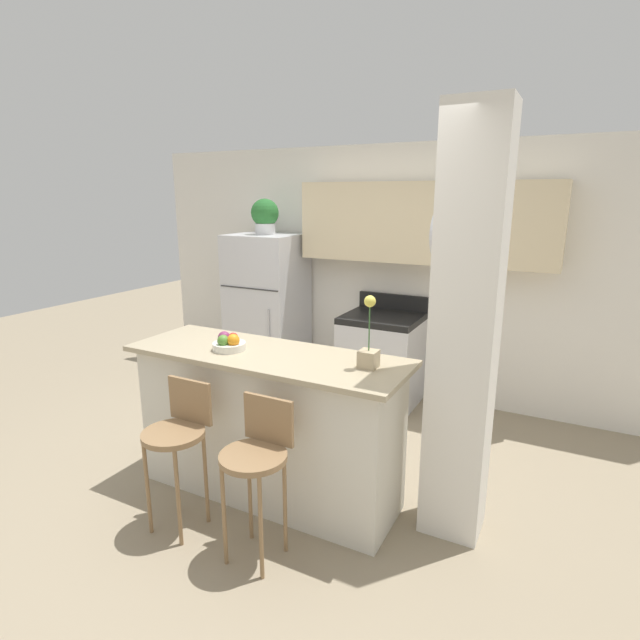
% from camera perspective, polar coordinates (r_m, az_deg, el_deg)
% --- Properties ---
extents(ground_plane, '(14.00, 14.00, 0.00)m').
position_cam_1_polar(ground_plane, '(3.78, -5.76, -18.94)').
color(ground_plane, gray).
extents(wall_back, '(5.60, 0.38, 2.55)m').
position_cam_1_polar(wall_back, '(5.09, 9.11, 7.53)').
color(wall_back, white).
rests_on(wall_back, ground_plane).
extents(pillar_right, '(0.38, 0.32, 2.55)m').
position_cam_1_polar(pillar_right, '(3.01, 16.20, -1.49)').
color(pillar_right, white).
rests_on(pillar_right, ground_plane).
extents(counter_bar, '(1.93, 0.67, 1.04)m').
position_cam_1_polar(counter_bar, '(3.53, -5.97, -11.76)').
color(counter_bar, silver).
rests_on(counter_bar, ground_plane).
extents(refrigerator, '(0.75, 0.69, 1.65)m').
position_cam_1_polar(refrigerator, '(5.53, -6.03, 1.15)').
color(refrigerator, silver).
rests_on(refrigerator, ground_plane).
extents(stove_range, '(0.74, 0.66, 1.07)m').
position_cam_1_polar(stove_range, '(5.06, 7.00, -4.43)').
color(stove_range, silver).
rests_on(stove_range, ground_plane).
extents(bar_stool_left, '(0.38, 0.38, 0.95)m').
position_cam_1_polar(bar_stool_left, '(3.27, -15.90, -12.39)').
color(bar_stool_left, olive).
rests_on(bar_stool_left, ground_plane).
extents(bar_stool_right, '(0.38, 0.38, 0.95)m').
position_cam_1_polar(bar_stool_right, '(2.93, -7.17, -15.19)').
color(bar_stool_right, olive).
rests_on(bar_stool_right, ground_plane).
extents(potted_plant_on_fridge, '(0.29, 0.29, 0.37)m').
position_cam_1_polar(potted_plant_on_fridge, '(5.39, -6.31, 11.78)').
color(potted_plant_on_fridge, silver).
rests_on(potted_plant_on_fridge, refrigerator).
extents(orchid_vase, '(0.11, 0.11, 0.45)m').
position_cam_1_polar(orchid_vase, '(3.01, 5.60, -3.09)').
color(orchid_vase, tan).
rests_on(orchid_vase, counter_bar).
extents(fruit_bowl, '(0.22, 0.22, 0.12)m').
position_cam_1_polar(fruit_bowl, '(3.42, -10.39, -2.60)').
color(fruit_bowl, silver).
rests_on(fruit_bowl, counter_bar).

